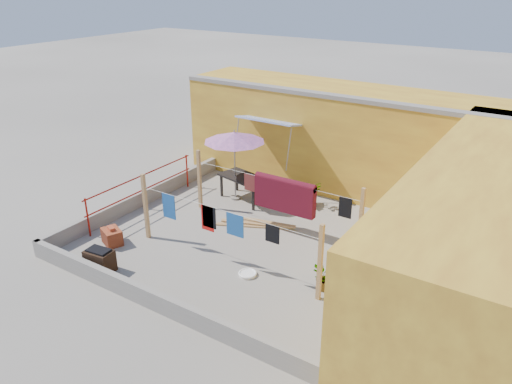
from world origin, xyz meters
TOP-DOWN VIEW (x-y plane):
  - ground at (0.00, 0.00)m, footprint 80.00×80.00m
  - wall_back at (0.50, 4.69)m, footprint 11.00×3.27m
  - wall_right at (5.20, 0.00)m, footprint 2.40×9.00m
  - parapet_front at (0.00, -3.58)m, footprint 8.30×0.16m
  - parapet_left at (-4.08, 0.00)m, footprint 0.16×7.30m
  - red_railing at (-3.85, -0.20)m, footprint 0.05×4.20m
  - clothesline_rig at (0.29, 0.53)m, footprint 5.09×2.35m
  - patio_umbrella at (-2.00, 1.89)m, footprint 1.87×1.87m
  - outdoor_table at (-1.70, 1.97)m, footprint 1.76×1.14m
  - brick_stack at (-3.03, -2.16)m, footprint 0.67×0.59m
  - lumber_pile at (-0.46, 0.71)m, footprint 2.06×1.02m
  - brazier at (-2.28, -3.20)m, footprint 0.69×0.50m
  - white_basin at (0.72, -1.47)m, footprint 0.43×0.43m
  - water_jug_a at (2.27, 1.13)m, footprint 0.20×0.20m
  - water_jug_b at (3.25, 1.16)m, footprint 0.22×0.22m
  - green_hose at (3.70, 2.01)m, footprint 0.53×0.53m
  - plant_back_a at (0.11, 2.70)m, footprint 0.95×0.94m
  - plant_back_b at (3.44, 1.95)m, footprint 0.40×0.40m
  - plant_right_a at (3.65, 2.15)m, footprint 0.51×0.43m
  - plant_right_b at (3.59, -0.14)m, footprint 0.38×0.45m
  - plant_right_c at (2.46, -1.05)m, footprint 0.58×0.63m

SIDE VIEW (x-z plane):
  - ground at x=0.00m, z-range 0.00..0.00m
  - green_hose at x=3.70m, z-range 0.00..0.07m
  - white_basin at x=0.72m, z-range 0.00..0.08m
  - lumber_pile at x=-0.46m, z-range 0.00..0.13m
  - water_jug_a at x=2.27m, z-range -0.02..0.30m
  - water_jug_b at x=3.25m, z-range -0.02..0.32m
  - brick_stack at x=-3.03m, z-range -0.03..0.45m
  - parapet_front at x=0.00m, z-range 0.00..0.44m
  - parapet_left at x=-4.08m, z-range 0.00..0.44m
  - brazier at x=-2.28m, z-range -0.01..0.57m
  - plant_right_c at x=2.46m, z-range 0.00..0.60m
  - plant_back_b at x=3.44m, z-range 0.00..0.71m
  - plant_right_b at x=3.59m, z-range 0.00..0.76m
  - plant_back_a at x=0.11m, z-range 0.00..0.80m
  - plant_right_a at x=3.65m, z-range 0.00..0.82m
  - outdoor_table at x=-1.70m, z-range 0.31..1.07m
  - red_railing at x=-3.85m, z-range 0.17..1.27m
  - clothesline_rig at x=0.29m, z-range 0.16..1.96m
  - wall_right at x=5.20m, z-range 0.00..3.20m
  - wall_back at x=0.50m, z-range 0.00..3.21m
  - patio_umbrella at x=-2.00m, z-range 0.88..3.08m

